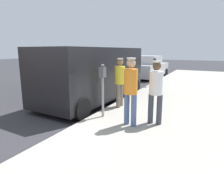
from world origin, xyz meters
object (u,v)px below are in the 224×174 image
object	(u,v)px
parking_meter_near	(103,82)
pedestrian_in_yellow	(120,79)
pedestrian_in_white	(156,89)
pedestrian_in_orange	(131,87)
parked_van	(94,73)
parked_sedan_ahead	(148,68)
parking_meter_far	(155,67)

from	to	relation	value
parking_meter_near	pedestrian_in_yellow	size ratio (longest dim) A/B	0.92
pedestrian_in_white	pedestrian_in_orange	xyz separation A→B (m)	(-0.53, -0.40, 0.05)
pedestrian_in_orange	parked_van	xyz separation A→B (m)	(-2.45, 2.13, 0.02)
pedestrian_in_white	parked_sedan_ahead	size ratio (longest dim) A/B	0.36
parking_meter_near	pedestrian_in_orange	size ratio (longest dim) A/B	0.88
parking_meter_near	parked_van	distance (m)	2.42
parking_meter_far	parked_van	world-z (taller)	parked_van
pedestrian_in_yellow	pedestrian_in_white	world-z (taller)	pedestrian_in_yellow
parking_meter_far	pedestrian_in_yellow	bearing A→B (deg)	-89.93
parking_meter_near	parked_sedan_ahead	world-z (taller)	parking_meter_near
parking_meter_near	pedestrian_in_white	world-z (taller)	pedestrian_in_white
pedestrian_in_white	parked_van	bearing A→B (deg)	149.80
pedestrian_in_yellow	parked_sedan_ahead	distance (m)	8.51
parking_meter_near	pedestrian_in_yellow	xyz separation A→B (m)	(0.01, 1.13, -0.09)
parked_van	parked_sedan_ahead	size ratio (longest dim) A/B	1.17
pedestrian_in_yellow	pedestrian_in_orange	world-z (taller)	pedestrian_in_orange
parking_meter_near	pedestrian_in_yellow	distance (m)	1.13
pedestrian_in_white	parked_sedan_ahead	world-z (taller)	pedestrian_in_white
parking_meter_near	parking_meter_far	distance (m)	5.47
parking_meter_near	parking_meter_far	size ratio (longest dim) A/B	1.00
pedestrian_in_yellow	pedestrian_in_orange	distance (m)	1.66
parked_van	pedestrian_in_white	bearing A→B (deg)	-30.20
parking_meter_far	parked_van	xyz separation A→B (m)	(-1.50, -3.57, -0.03)
pedestrian_in_orange	parked_van	world-z (taller)	parked_van
pedestrian_in_white	pedestrian_in_orange	bearing A→B (deg)	-143.00
pedestrian_in_white	parked_sedan_ahead	bearing A→B (deg)	107.96
parking_meter_far	pedestrian_in_yellow	world-z (taller)	pedestrian_in_yellow
parking_meter_near	parked_van	size ratio (longest dim) A/B	0.29
parked_van	parked_sedan_ahead	distance (m)	7.60
pedestrian_in_yellow	parked_van	world-z (taller)	parked_van
pedestrian_in_white	pedestrian_in_orange	distance (m)	0.67
parking_meter_far	pedestrian_in_yellow	distance (m)	4.34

